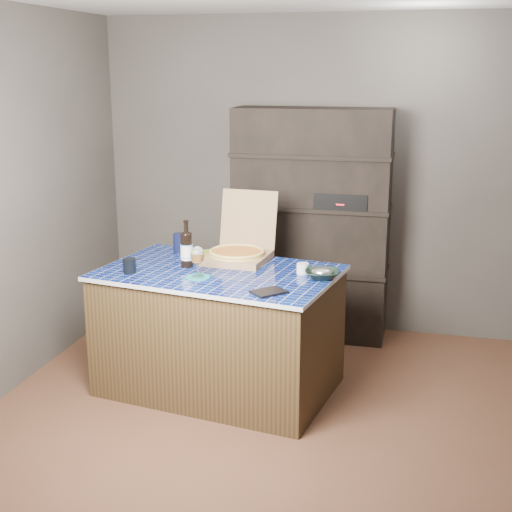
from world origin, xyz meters
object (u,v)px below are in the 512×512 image
(dvd_case, at_px, (269,292))
(pizza_box, at_px, (238,251))
(wine_glass, at_px, (197,256))
(kitchen_island, at_px, (219,330))
(mead_bottle, at_px, (187,249))
(bowl, at_px, (322,274))

(dvd_case, bearing_deg, pizza_box, 162.31)
(pizza_box, bearing_deg, wine_glass, -101.80)
(kitchen_island, relative_size, dvd_case, 8.51)
(pizza_box, height_order, dvd_case, pizza_box)
(mead_bottle, xyz_separation_m, wine_glass, (0.15, -0.22, 0.02))
(pizza_box, distance_m, dvd_case, 0.76)
(dvd_case, bearing_deg, mead_bottle, -169.64)
(wine_glass, bearing_deg, kitchen_island, 66.42)
(pizza_box, relative_size, dvd_case, 2.75)
(kitchen_island, relative_size, wine_glass, 8.24)
(kitchen_island, relative_size, pizza_box, 3.10)
(pizza_box, distance_m, wine_glass, 0.49)
(dvd_case, height_order, bowl, bowl)
(wine_glass, xyz_separation_m, bowl, (0.76, 0.17, -0.11))
(pizza_box, xyz_separation_m, mead_bottle, (-0.29, -0.24, 0.06))
(kitchen_island, xyz_separation_m, bowl, (0.68, -0.01, 0.44))
(dvd_case, distance_m, bowl, 0.45)
(mead_bottle, bearing_deg, wine_glass, -55.92)
(bowl, bearing_deg, kitchen_island, 179.38)
(kitchen_island, xyz_separation_m, dvd_case, (0.42, -0.38, 0.42))
(mead_bottle, xyz_separation_m, dvd_case, (0.65, -0.42, -0.12))
(wine_glass, bearing_deg, pizza_box, 73.70)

